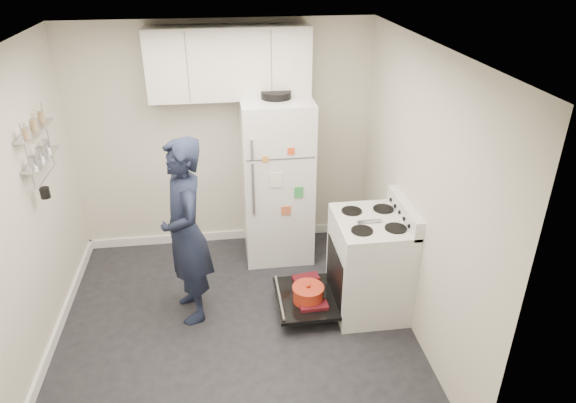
{
  "coord_description": "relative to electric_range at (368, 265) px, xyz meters",
  "views": [
    {
      "loc": [
        -0.02,
        -3.71,
        3.18
      ],
      "look_at": [
        0.55,
        0.42,
        1.05
      ],
      "focal_mm": 32.0,
      "sensor_mm": 36.0,
      "label": 1
    }
  ],
  "objects": [
    {
      "name": "room",
      "position": [
        -1.29,
        -0.12,
        0.74
      ],
      "size": [
        3.21,
        3.21,
        2.51
      ],
      "color": "black",
      "rests_on": "ground"
    },
    {
      "name": "electric_range",
      "position": [
        0.0,
        0.0,
        0.0
      ],
      "size": [
        0.66,
        0.76,
        1.1
      ],
      "color": "silver",
      "rests_on": "ground"
    },
    {
      "name": "open_oven_door",
      "position": [
        -0.58,
        -0.02,
        -0.28
      ],
      "size": [
        0.55,
        0.7,
        0.23
      ],
      "color": "black",
      "rests_on": "ground"
    },
    {
      "name": "refrigerator",
      "position": [
        -0.72,
        1.1,
        0.43
      ],
      "size": [
        0.72,
        0.74,
        1.85
      ],
      "color": "white",
      "rests_on": "ground"
    },
    {
      "name": "upper_cabinets",
      "position": [
        -1.16,
        1.28,
        1.63
      ],
      "size": [
        1.6,
        0.33,
        0.7
      ],
      "primitive_type": "cube",
      "color": "silver",
      "rests_on": "room"
    },
    {
      "name": "wall_shelf_rack",
      "position": [
        -2.78,
        0.34,
        1.21
      ],
      "size": [
        0.14,
        0.6,
        0.61
      ],
      "color": "#B2B2B7",
      "rests_on": "room"
    },
    {
      "name": "person",
      "position": [
        -1.65,
        0.13,
        0.41
      ],
      "size": [
        0.57,
        0.72,
        1.75
      ],
      "primitive_type": "imported",
      "rotation": [
        0.0,
        0.0,
        -1.32
      ],
      "color": "#161C31",
      "rests_on": "ground"
    }
  ]
}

